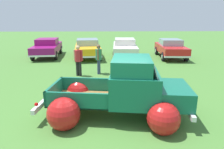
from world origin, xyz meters
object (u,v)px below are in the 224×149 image
at_px(show_car_0, 47,47).
at_px(show_car_3, 171,48).
at_px(spectator_1, 78,59).
at_px(spectator_0, 99,57).
at_px(vintage_pickup_truck, 126,94).
at_px(show_car_1, 88,47).
at_px(show_car_2, 125,47).

distance_m(show_car_0, show_car_3, 9.82).
bearing_deg(spectator_1, spectator_0, -50.21).
height_order(show_car_3, spectator_1, spectator_1).
relative_size(vintage_pickup_truck, spectator_0, 2.93).
height_order(show_car_0, show_car_3, same).
distance_m(vintage_pickup_truck, show_car_1, 10.16).
relative_size(show_car_0, show_car_2, 0.95).
distance_m(show_car_0, spectator_0, 6.82).
height_order(show_car_0, spectator_1, spectator_1).
height_order(show_car_0, show_car_1, same).
relative_size(show_car_1, show_car_2, 0.98).
height_order(vintage_pickup_truck, spectator_1, vintage_pickup_truck).
bearing_deg(spectator_1, show_car_0, 49.49).
distance_m(show_car_3, spectator_1, 8.22).
height_order(show_car_1, spectator_0, spectator_0).
relative_size(show_car_2, spectator_1, 2.89).
bearing_deg(spectator_0, show_car_3, -131.76).
distance_m(show_car_1, spectator_1, 5.29).
xyz_separation_m(show_car_3, spectator_0, (-5.48, -4.55, 0.15)).
relative_size(show_car_3, spectator_1, 2.60).
xyz_separation_m(show_car_1, show_car_2, (2.97, 0.18, -0.00)).
relative_size(show_car_2, spectator_0, 2.91).
height_order(show_car_0, show_car_2, same).
bearing_deg(show_car_0, vintage_pickup_truck, 22.32).
height_order(show_car_1, show_car_2, same).
bearing_deg(show_car_0, show_car_1, 78.25).
relative_size(show_car_0, show_car_3, 1.06).
xyz_separation_m(show_car_0, show_car_2, (6.23, -0.21, 0.00)).
bearing_deg(show_car_0, spectator_1, 24.72).
distance_m(show_car_2, spectator_1, 6.24).
xyz_separation_m(show_car_1, spectator_1, (-0.03, -5.29, 0.16)).
height_order(vintage_pickup_truck, show_car_0, vintage_pickup_truck).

